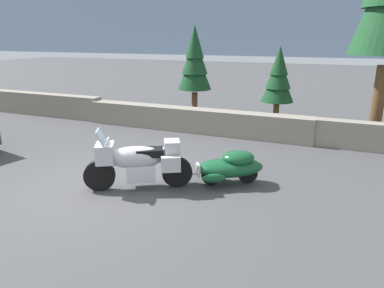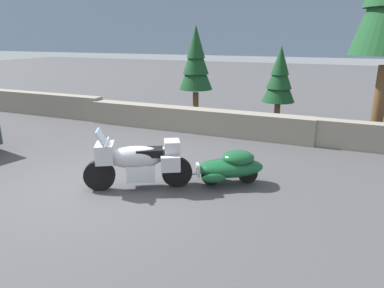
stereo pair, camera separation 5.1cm
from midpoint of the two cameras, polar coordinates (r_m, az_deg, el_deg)
ground_plane at (r=7.98m, az=-14.19°, el=-6.71°), size 80.00×80.00×0.00m
stone_guard_wall at (r=12.26m, az=-1.88°, el=4.22°), size 24.00×0.61×0.92m
distant_ridgeline at (r=101.11m, az=21.11°, el=18.73°), size 240.00×80.00×16.00m
touring_motorcycle at (r=7.52m, az=-9.00°, el=-2.77°), size 2.08×1.41×1.33m
car_shaped_trailer at (r=7.77m, az=6.08°, el=-3.63°), size 2.09×1.40×0.76m
pine_tree_secondary at (r=13.84m, az=0.33°, el=13.36°), size 1.30×1.30×3.60m
pine_tree_far_right at (r=12.83m, az=13.80°, el=10.53°), size 1.15×1.15×2.87m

